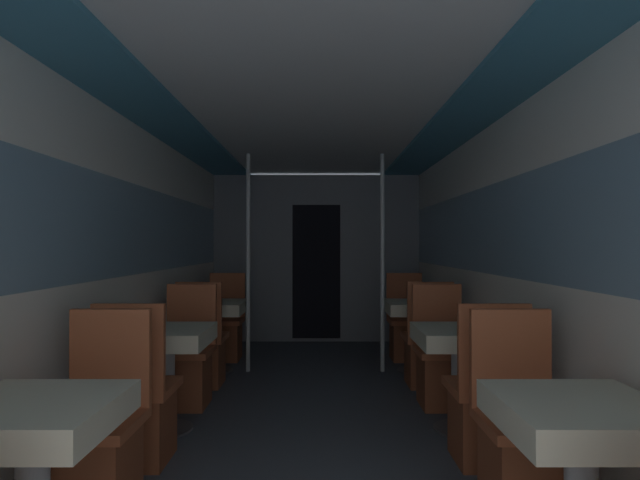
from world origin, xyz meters
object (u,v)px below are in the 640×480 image
object	(u,v)px
chair_right_far_1	(442,368)
dining_table_right_0	(582,434)
chair_right_near_1	(486,413)
dining_table_left_0	(34,434)
chair_left_far_2	(226,333)
dining_table_right_1	(461,346)
dining_table_right_2	(416,314)
dining_table_left_1	(167,346)
chair_left_near_1	(139,413)
support_pole_right_2	(383,262)
chair_left_near_2	(203,353)
chair_right_near_2	(427,353)
chair_right_far_0	(524,452)
support_pole_left_2	(249,262)
chair_left_far_1	(187,368)
chair_right_far_2	(407,333)
dining_table_left_2	(216,314)
chair_left_far_0	(97,452)

from	to	relation	value
chair_right_far_1	dining_table_right_0	bearing A→B (deg)	90.00
chair_right_near_1	chair_right_far_1	world-z (taller)	same
dining_table_left_0	chair_left_far_2	size ratio (longest dim) A/B	0.74
dining_table_right_1	dining_table_right_2	world-z (taller)	same
dining_table_left_1	chair_right_near_1	xyz separation A→B (m)	(2.05, -0.53, -0.29)
chair_left_near_1	support_pole_right_2	world-z (taller)	support_pole_right_2
dining_table_left_1	chair_right_far_1	bearing A→B (deg)	14.50
dining_table_left_0	chair_right_near_1	distance (m)	2.34
chair_left_near_2	chair_right_near_2	bearing A→B (deg)	0.00
chair_left_near_1	support_pole_right_2	bearing A→B (deg)	51.39
chair_right_far_0	dining_table_right_2	size ratio (longest dim) A/B	1.36
dining_table_right_1	dining_table_left_1	bearing A→B (deg)	180.00
chair_left_near_2	support_pole_left_2	xyz separation A→B (m)	(0.34, 0.53, 0.82)
chair_left_far_1	chair_right_far_0	xyz separation A→B (m)	(2.05, -1.62, 0.00)
chair_left_far_2	dining_table_left_0	bearing A→B (deg)	90.00
chair_right_far_1	dining_table_left_1	bearing A→B (deg)	14.50
chair_left_far_2	dining_table_right_1	distance (m)	2.99
chair_right_near_1	chair_right_far_2	world-z (taller)	same
dining_table_right_0	support_pole_right_2	size ratio (longest dim) A/B	0.32
dining_table_left_1	chair_left_far_1	bearing A→B (deg)	90.00
dining_table_left_0	dining_table_right_1	size ratio (longest dim) A/B	1.00
chair_left_near_1	chair_right_far_1	size ratio (longest dim) A/B	1.00
dining_table_left_0	dining_table_left_1	size ratio (longest dim) A/B	1.00
chair_left_near_2	chair_left_far_2	distance (m)	1.06
chair_right_far_1	support_pole_right_2	xyz separation A→B (m)	(-0.34, 1.09, 0.82)
dining_table_left_1	chair_right_far_2	bearing A→B (deg)	46.27
dining_table_left_0	chair_right_near_1	xyz separation A→B (m)	(2.05, 1.09, -0.29)
chair_right_far_0	dining_table_left_2	bearing A→B (deg)	-52.75
chair_left_far_0	chair_right_far_1	distance (m)	2.61
chair_left_near_1	dining_table_left_2	bearing A→B (deg)	90.00
chair_right_near_1	chair_right_far_2	xyz separation A→B (m)	(0.00, 2.68, 0.00)
dining_table_left_1	chair_right_near_2	world-z (taller)	chair_right_near_2
dining_table_left_2	chair_right_far_2	bearing A→B (deg)	14.50
chair_left_near_2	chair_right_near_1	bearing A→B (deg)	-38.20
dining_table_left_2	support_pole_right_2	xyz separation A→B (m)	(1.72, -0.00, 0.53)
chair_left_far_0	chair_right_near_1	bearing A→B (deg)	-164.92
support_pole_right_2	support_pole_left_2	bearing A→B (deg)	180.00
support_pole_left_2	dining_table_left_2	bearing A→B (deg)	180.00
dining_table_right_2	chair_right_near_2	distance (m)	0.60
chair_right_far_0	chair_left_far_2	bearing A→B (deg)	-57.56
dining_table_left_1	chair_right_far_0	size ratio (longest dim) A/B	0.74
dining_table_right_0	support_pole_right_2	world-z (taller)	support_pole_right_2
chair_left_far_1	chair_right_far_0	world-z (taller)	same
chair_left_near_1	chair_right_near_2	size ratio (longest dim) A/B	1.00
dining_table_left_0	chair_left_near_1	xyz separation A→B (m)	(0.00, 1.09, -0.29)
support_pole_right_2	chair_right_far_2	bearing A→B (deg)	57.47
support_pole_left_2	chair_right_near_1	bearing A→B (deg)	-51.39
dining_table_right_2	chair_left_near_2	bearing A→B (deg)	-165.50
chair_left_near_1	chair_left_far_0	bearing A→B (deg)	-90.00
dining_table_right_2	chair_right_near_1	bearing A→B (deg)	-90.00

